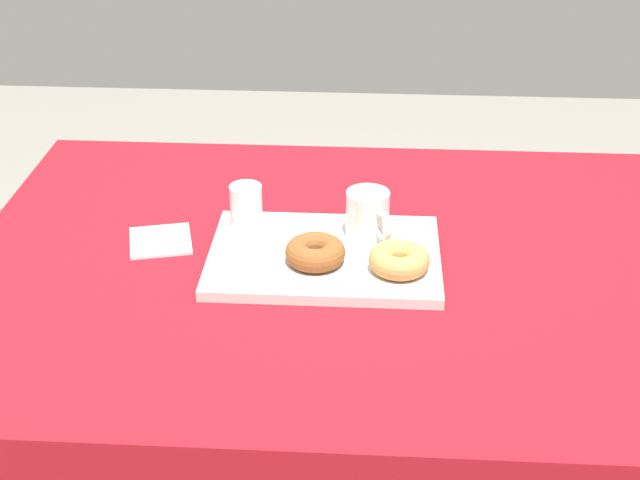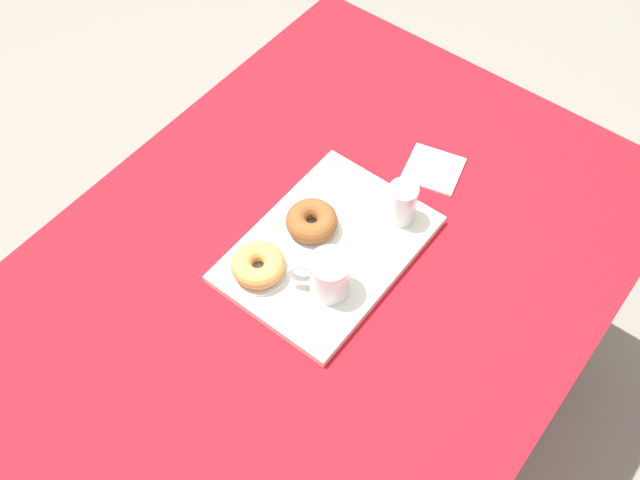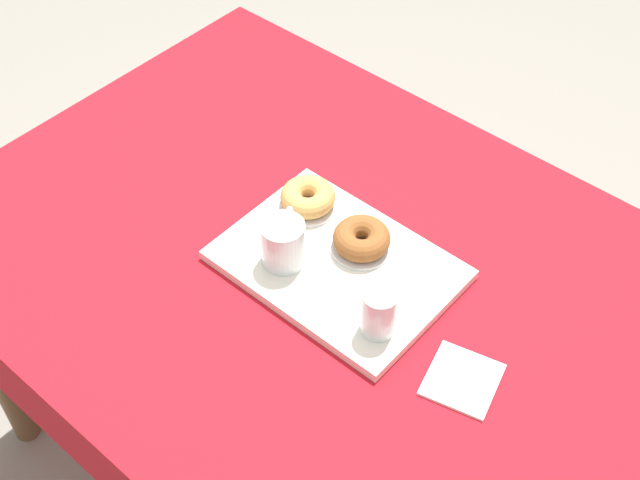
{
  "view_description": "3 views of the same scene",
  "coord_description": "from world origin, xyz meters",
  "px_view_note": "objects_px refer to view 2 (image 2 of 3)",
  "views": [
    {
      "loc": [
        0.04,
        -1.46,
        1.62
      ],
      "look_at": [
        -0.05,
        -0.04,
        0.83
      ],
      "focal_mm": 51.58,
      "sensor_mm": 36.0,
      "label": 1
    },
    {
      "loc": [
        0.61,
        0.48,
        2.01
      ],
      "look_at": [
        -0.02,
        -0.01,
        0.84
      ],
      "focal_mm": 40.84,
      "sensor_mm": 36.0,
      "label": 2
    },
    {
      "loc": [
        -0.7,
        0.79,
        1.97
      ],
      "look_at": [
        -0.01,
        -0.0,
        0.83
      ],
      "focal_mm": 48.22,
      "sensor_mm": 36.0,
      "label": 3
    }
  ],
  "objects_px": {
    "donut_plate_right": "(259,272)",
    "sugar_donut_right": "(258,265)",
    "serving_tray": "(328,249)",
    "dining_table": "(318,291)",
    "paper_napkin": "(433,169)",
    "water_glass_near": "(402,205)",
    "sugar_donut_left": "(312,221)",
    "tea_mug_left": "(329,276)",
    "donut_plate_left": "(312,228)"
  },
  "relations": [
    {
      "from": "tea_mug_left",
      "to": "paper_napkin",
      "type": "bearing_deg",
      "value": -178.75
    },
    {
      "from": "sugar_donut_left",
      "to": "paper_napkin",
      "type": "bearing_deg",
      "value": 160.92
    },
    {
      "from": "dining_table",
      "to": "serving_tray",
      "type": "xyz_separation_m",
      "value": [
        -0.05,
        -0.01,
        0.1
      ]
    },
    {
      "from": "sugar_donut_left",
      "to": "sugar_donut_right",
      "type": "bearing_deg",
      "value": -6.54
    },
    {
      "from": "dining_table",
      "to": "sugar_donut_left",
      "type": "relative_size",
      "value": 13.34
    },
    {
      "from": "sugar_donut_right",
      "to": "paper_napkin",
      "type": "height_order",
      "value": "sugar_donut_right"
    },
    {
      "from": "dining_table",
      "to": "sugar_donut_right",
      "type": "relative_size",
      "value": 13.34
    },
    {
      "from": "donut_plate_left",
      "to": "dining_table",
      "type": "bearing_deg",
      "value": 46.78
    },
    {
      "from": "dining_table",
      "to": "paper_napkin",
      "type": "height_order",
      "value": "paper_napkin"
    },
    {
      "from": "tea_mug_left",
      "to": "donut_plate_right",
      "type": "height_order",
      "value": "tea_mug_left"
    },
    {
      "from": "sugar_donut_left",
      "to": "sugar_donut_right",
      "type": "relative_size",
      "value": 1.0
    },
    {
      "from": "water_glass_near",
      "to": "dining_table",
      "type": "bearing_deg",
      "value": -17.73
    },
    {
      "from": "dining_table",
      "to": "sugar_donut_right",
      "type": "distance_m",
      "value": 0.18
    },
    {
      "from": "serving_tray",
      "to": "donut_plate_right",
      "type": "distance_m",
      "value": 0.15
    },
    {
      "from": "serving_tray",
      "to": "paper_napkin",
      "type": "relative_size",
      "value": 3.55
    },
    {
      "from": "sugar_donut_right",
      "to": "paper_napkin",
      "type": "bearing_deg",
      "value": 164.88
    },
    {
      "from": "donut_plate_right",
      "to": "sugar_donut_left",
      "type": "bearing_deg",
      "value": 173.46
    },
    {
      "from": "tea_mug_left",
      "to": "sugar_donut_left",
      "type": "relative_size",
      "value": 1.06
    },
    {
      "from": "serving_tray",
      "to": "tea_mug_left",
      "type": "distance_m",
      "value": 0.11
    },
    {
      "from": "water_glass_near",
      "to": "donut_plate_left",
      "type": "relative_size",
      "value": 0.82
    },
    {
      "from": "tea_mug_left",
      "to": "sugar_donut_right",
      "type": "bearing_deg",
      "value": -66.5
    },
    {
      "from": "serving_tray",
      "to": "donut_plate_right",
      "type": "relative_size",
      "value": 3.72
    },
    {
      "from": "dining_table",
      "to": "water_glass_near",
      "type": "bearing_deg",
      "value": 162.27
    },
    {
      "from": "sugar_donut_left",
      "to": "donut_plate_right",
      "type": "xyz_separation_m",
      "value": [
        0.15,
        -0.02,
        -0.02
      ]
    },
    {
      "from": "dining_table",
      "to": "donut_plate_right",
      "type": "xyz_separation_m",
      "value": [
        0.09,
        -0.08,
        0.11
      ]
    },
    {
      "from": "donut_plate_left",
      "to": "sugar_donut_right",
      "type": "bearing_deg",
      "value": -6.54
    },
    {
      "from": "serving_tray",
      "to": "sugar_donut_left",
      "type": "relative_size",
      "value": 3.93
    },
    {
      "from": "donut_plate_left",
      "to": "serving_tray",
      "type": "bearing_deg",
      "value": 75.8
    },
    {
      "from": "tea_mug_left",
      "to": "water_glass_near",
      "type": "bearing_deg",
      "value": 176.97
    },
    {
      "from": "donut_plate_right",
      "to": "dining_table",
      "type": "bearing_deg",
      "value": 138.18
    },
    {
      "from": "tea_mug_left",
      "to": "donut_plate_left",
      "type": "relative_size",
      "value": 1.01
    },
    {
      "from": "tea_mug_left",
      "to": "sugar_donut_right",
      "type": "distance_m",
      "value": 0.14
    },
    {
      "from": "donut_plate_left",
      "to": "paper_napkin",
      "type": "relative_size",
      "value": 0.95
    },
    {
      "from": "dining_table",
      "to": "sugar_donut_left",
      "type": "xyz_separation_m",
      "value": [
        -0.06,
        -0.06,
        0.14
      ]
    },
    {
      "from": "dining_table",
      "to": "sugar_donut_right",
      "type": "xyz_separation_m",
      "value": [
        0.09,
        -0.08,
        0.14
      ]
    },
    {
      "from": "dining_table",
      "to": "sugar_donut_left",
      "type": "distance_m",
      "value": 0.16
    },
    {
      "from": "serving_tray",
      "to": "donut_plate_left",
      "type": "relative_size",
      "value": 3.72
    },
    {
      "from": "donut_plate_left",
      "to": "paper_napkin",
      "type": "bearing_deg",
      "value": 160.92
    },
    {
      "from": "water_glass_near",
      "to": "sugar_donut_left",
      "type": "relative_size",
      "value": 0.87
    },
    {
      "from": "tea_mug_left",
      "to": "paper_napkin",
      "type": "distance_m",
      "value": 0.4
    },
    {
      "from": "dining_table",
      "to": "donut_plate_left",
      "type": "xyz_separation_m",
      "value": [
        -0.06,
        -0.06,
        0.11
      ]
    },
    {
      "from": "water_glass_near",
      "to": "sugar_donut_right",
      "type": "relative_size",
      "value": 0.87
    },
    {
      "from": "tea_mug_left",
      "to": "donut_plate_left",
      "type": "xyz_separation_m",
      "value": [
        -0.09,
        -0.11,
        -0.04
      ]
    },
    {
      "from": "sugar_donut_left",
      "to": "donut_plate_right",
      "type": "relative_size",
      "value": 0.95
    },
    {
      "from": "donut_plate_right",
      "to": "sugar_donut_right",
      "type": "bearing_deg",
      "value": 0.0
    },
    {
      "from": "water_glass_near",
      "to": "donut_plate_right",
      "type": "distance_m",
      "value": 0.32
    },
    {
      "from": "dining_table",
      "to": "donut_plate_left",
      "type": "height_order",
      "value": "donut_plate_left"
    },
    {
      "from": "tea_mug_left",
      "to": "paper_napkin",
      "type": "xyz_separation_m",
      "value": [
        -0.39,
        -0.01,
        -0.06
      ]
    },
    {
      "from": "sugar_donut_right",
      "to": "serving_tray",
      "type": "bearing_deg",
      "value": 152.7
    },
    {
      "from": "donut_plate_left",
      "to": "paper_napkin",
      "type": "xyz_separation_m",
      "value": [
        -0.3,
        0.1,
        -0.02
      ]
    }
  ]
}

